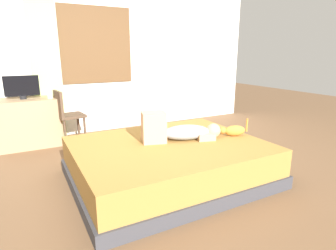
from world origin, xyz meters
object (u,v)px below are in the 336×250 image
person_lying (178,130)px  desk (29,122)px  cat (233,131)px  chair_by_desk (66,113)px  tv_monitor (22,87)px  cup (50,95)px  bed (169,161)px

person_lying → desk: bearing=126.0°
cat → chair_by_desk: 2.57m
person_lying → tv_monitor: 2.56m
person_lying → cat: (0.67, -0.18, -0.05)m
desk → cup: 0.55m
person_lying → cup: bearing=121.4°
desk → cat: bearing=-45.8°
tv_monitor → desk: bearing=0.0°
desk → cup: (0.32, -0.14, 0.42)m
person_lying → cat: 0.70m
cup → person_lying: bearing=-58.6°
bed → chair_by_desk: chair_by_desk is taller
person_lying → chair_by_desk: bearing=118.0°
bed → cat: cat is taller
person_lying → desk: 2.52m
bed → person_lying: bearing=19.2°
tv_monitor → chair_by_desk: size_ratio=0.56×
bed → desk: (-1.33, 2.08, 0.15)m
chair_by_desk → tv_monitor: bearing=157.5°
desk → bed: bearing=-57.5°
person_lying → cup: 2.23m
cat → desk: 3.09m
desk → chair_by_desk: size_ratio=1.05×
person_lying → tv_monitor: size_ratio=1.95×
tv_monitor → chair_by_desk: 0.73m
cat → cup: 2.78m
bed → person_lying: size_ratio=2.25×
chair_by_desk → bed: bearing=-66.4°
desk → chair_by_desk: chair_by_desk is taller
person_lying → tv_monitor: tv_monitor is taller
cat → cup: size_ratio=3.67×
cat → chair_by_desk: chair_by_desk is taller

